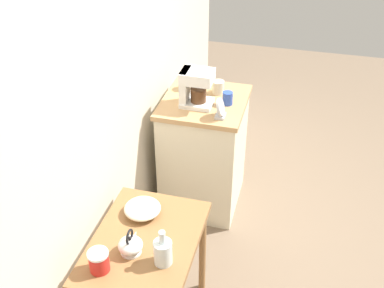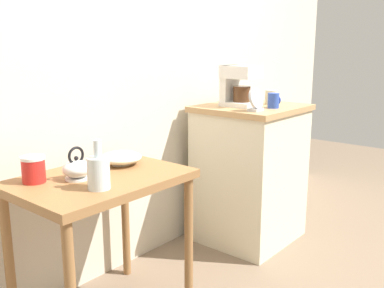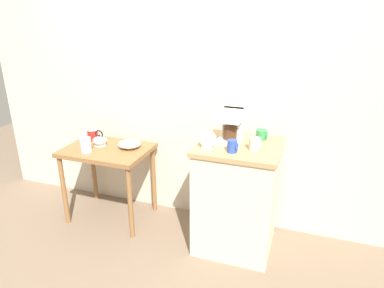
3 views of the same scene
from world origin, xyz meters
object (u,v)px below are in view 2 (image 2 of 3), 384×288
object	(u,v)px
mug_tall_green	(242,95)
table_clock	(256,101)
bowl_stoneware	(121,158)
mug_small_cream	(272,97)
glass_carafe_vase	(99,172)
mug_blue	(274,101)
canister_enamel	(33,169)
teakettle	(77,169)
coffee_maker	(238,84)

from	to	relation	value
mug_tall_green	table_clock	size ratio (longest dim) A/B	0.67
bowl_stoneware	mug_small_cream	distance (m)	1.20
mug_small_cream	table_clock	bearing A→B (deg)	-165.57
glass_carafe_vase	mug_blue	distance (m)	1.35
canister_enamel	mug_blue	xyz separation A→B (m)	(1.46, -0.35, 0.19)
glass_carafe_vase	mug_blue	world-z (taller)	mug_blue
canister_enamel	mug_tall_green	size ratio (longest dim) A/B	1.25
mug_tall_green	mug_blue	distance (m)	0.38
bowl_stoneware	glass_carafe_vase	bearing A→B (deg)	-144.44
bowl_stoneware	teakettle	world-z (taller)	teakettle
coffee_maker	mug_tall_green	xyz separation A→B (m)	(0.23, 0.12, -0.10)
coffee_maker	mug_tall_green	bearing A→B (deg)	26.88
glass_carafe_vase	coffee_maker	bearing A→B (deg)	7.68
mug_small_cream	mug_blue	distance (m)	0.18
glass_carafe_vase	coffee_maker	distance (m)	1.31
mug_small_cream	glass_carafe_vase	bearing A→B (deg)	-178.39
canister_enamel	coffee_maker	distance (m)	1.43
coffee_maker	mug_blue	world-z (taller)	coffee_maker
bowl_stoneware	mug_blue	xyz separation A→B (m)	(1.02, -0.28, 0.21)
glass_carafe_vase	coffee_maker	xyz separation A→B (m)	(1.27, 0.17, 0.27)
mug_small_cream	mug_tall_green	distance (m)	0.24
teakettle	table_clock	xyz separation A→B (m)	(1.12, -0.23, 0.22)
mug_blue	teakettle	bearing A→B (deg)	169.66
teakettle	table_clock	distance (m)	1.16
table_clock	mug_blue	bearing A→B (deg)	-3.34
teakettle	mug_tall_green	world-z (taller)	mug_tall_green
mug_blue	mug_tall_green	bearing A→B (deg)	64.86
teakettle	canister_enamel	size ratio (longest dim) A/B	1.34
coffee_maker	bowl_stoneware	bearing A→B (deg)	176.83
teakettle	mug_tall_green	bearing A→B (deg)	4.04
glass_carafe_vase	mug_small_cream	size ratio (longest dim) A/B	2.19
mug_small_cream	mug_blue	size ratio (longest dim) A/B	1.01
coffee_maker	teakettle	bearing A→B (deg)	179.47
glass_carafe_vase	mug_blue	xyz separation A→B (m)	(1.33, -0.06, 0.18)
glass_carafe_vase	mug_tall_green	world-z (taller)	mug_tall_green
canister_enamel	mug_tall_green	distance (m)	1.63
glass_carafe_vase	coffee_maker	world-z (taller)	coffee_maker
bowl_stoneware	canister_enamel	distance (m)	0.44
teakettle	coffee_maker	xyz separation A→B (m)	(1.24, -0.01, 0.30)
canister_enamel	table_clock	xyz separation A→B (m)	(1.27, -0.33, 0.20)
glass_carafe_vase	table_clock	size ratio (longest dim) A/B	1.49
teakettle	bowl_stoneware	bearing A→B (deg)	8.11
coffee_maker	table_clock	size ratio (longest dim) A/B	1.86
bowl_stoneware	glass_carafe_vase	xyz separation A→B (m)	(-0.31, -0.22, 0.04)
teakettle	canister_enamel	world-z (taller)	teakettle
bowl_stoneware	canister_enamel	bearing A→B (deg)	171.51
mug_tall_green	teakettle	bearing A→B (deg)	-175.96
canister_enamel	table_clock	size ratio (longest dim) A/B	0.84
bowl_stoneware	glass_carafe_vase	distance (m)	0.39
mug_blue	canister_enamel	bearing A→B (deg)	166.67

